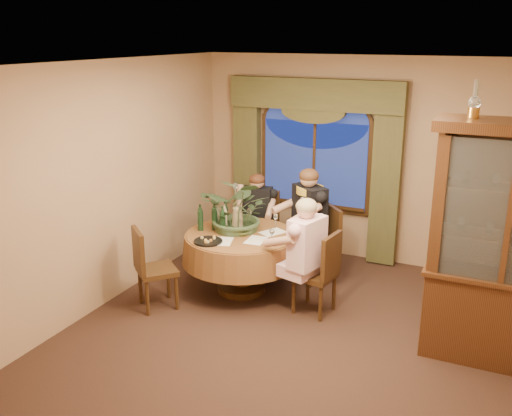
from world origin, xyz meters
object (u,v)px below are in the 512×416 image
at_px(wine_bottle_0, 217,214).
at_px(wine_bottle_5, 224,217).
at_px(dining_table, 241,262).
at_px(wine_bottle_2, 225,213).
at_px(wine_bottle_3, 223,220).
at_px(chair_front_left, 157,268).
at_px(chair_back_right, 318,245).
at_px(wine_bottle_4, 214,217).
at_px(china_cabinet, 505,248).
at_px(stoneware_vase, 237,219).
at_px(person_pink, 307,258).
at_px(chair_right, 315,273).
at_px(centerpiece_plant, 240,184).
at_px(oil_lamp_left, 475,99).
at_px(chair_back, 261,228).
at_px(person_back, 257,218).
at_px(wine_bottle_1, 200,217).
at_px(olive_bowl, 242,233).
at_px(person_scarf, 309,223).

xyz_separation_m(wine_bottle_0, wine_bottle_5, (0.15, -0.07, 0.00)).
bearing_deg(wine_bottle_0, dining_table, -15.61).
height_order(wine_bottle_2, wine_bottle_3, same).
relative_size(chair_front_left, wine_bottle_2, 2.91).
height_order(chair_back_right, wine_bottle_4, wine_bottle_4).
xyz_separation_m(china_cabinet, stoneware_vase, (-3.01, 0.47, -0.28)).
xyz_separation_m(china_cabinet, person_pink, (-1.97, 0.10, -0.48)).
xyz_separation_m(chair_right, person_pink, (-0.06, -0.12, 0.21)).
relative_size(person_pink, centerpiece_plant, 1.39).
relative_size(oil_lamp_left, wine_bottle_0, 1.03).
height_order(oil_lamp_left, chair_right, oil_lamp_left).
bearing_deg(chair_right, chair_front_left, 119.22).
distance_m(china_cabinet, chair_back, 3.46).
distance_m(person_back, wine_bottle_3, 1.07).
relative_size(centerpiece_plant, wine_bottle_1, 3.01).
bearing_deg(person_back, olive_bowl, 91.29).
distance_m(centerpiece_plant, wine_bottle_5, 0.46).
bearing_deg(wine_bottle_2, centerpiece_plant, -15.08).
xyz_separation_m(person_scarf, wine_bottle_2, (-0.91, -0.59, 0.19)).
bearing_deg(chair_back, chair_front_left, 63.91).
xyz_separation_m(stoneware_vase, wine_bottle_1, (-0.41, -0.20, 0.02)).
bearing_deg(person_scarf, chair_front_left, 88.08).
bearing_deg(person_scarf, wine_bottle_3, 83.69).
xyz_separation_m(person_back, person_scarf, (0.82, -0.19, 0.10)).
distance_m(chair_back, olive_bowl, 1.11).
height_order(chair_back_right, stoneware_vase, stoneware_vase).
bearing_deg(chair_back, wine_bottle_3, 78.19).
xyz_separation_m(oil_lamp_left, wine_bottle_2, (-2.82, 0.55, -1.59)).
relative_size(person_back, wine_bottle_2, 3.83).
distance_m(wine_bottle_1, wine_bottle_3, 0.30).
bearing_deg(person_pink, stoneware_vase, 86.15).
bearing_deg(china_cabinet, wine_bottle_0, 171.82).
distance_m(centerpiece_plant, wine_bottle_4, 0.53).
height_order(dining_table, chair_back_right, chair_back_right).
height_order(olive_bowl, wine_bottle_5, wine_bottle_5).
height_order(oil_lamp_left, chair_back_right, oil_lamp_left).
bearing_deg(chair_back_right, chair_right, 153.78).
bearing_deg(wine_bottle_4, wine_bottle_0, 105.46).
height_order(oil_lamp_left, person_scarf, oil_lamp_left).
bearing_deg(stoneware_vase, wine_bottle_2, 159.87).
bearing_deg(olive_bowl, centerpiece_plant, 123.79).
distance_m(chair_back, wine_bottle_2, 0.94).
height_order(centerpiece_plant, wine_bottle_3, centerpiece_plant).
relative_size(chair_back_right, person_pink, 0.70).
distance_m(oil_lamp_left, olive_bowl, 3.04).
bearing_deg(wine_bottle_2, chair_front_left, -111.18).
relative_size(oil_lamp_left, person_scarf, 0.23).
bearing_deg(oil_lamp_left, wine_bottle_3, 173.70).
height_order(chair_back, person_back, person_back).
bearing_deg(person_back, wine_bottle_0, 65.96).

